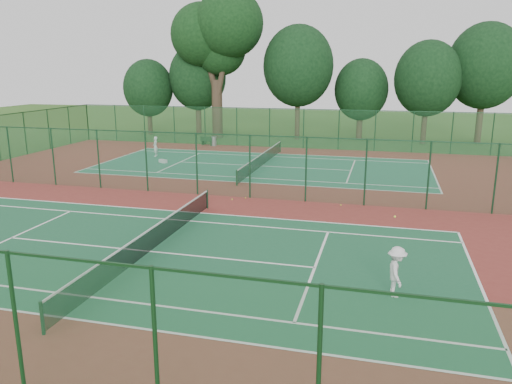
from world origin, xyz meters
TOP-DOWN VIEW (x-y plane):
  - ground at (0.00, 0.00)m, footprint 120.00×120.00m
  - red_pad at (0.00, 0.00)m, footprint 40.00×36.00m
  - court_near at (0.00, -9.00)m, footprint 23.77×10.97m
  - court_far at (0.00, 9.00)m, footprint 23.77×10.97m
  - fence_north at (0.00, 18.00)m, footprint 40.00×0.09m
  - fence_divider at (0.00, 0.00)m, footprint 40.00×0.09m
  - tennis_net_near at (0.00, -9.00)m, footprint 0.10×12.90m
  - tennis_net_far at (0.00, 9.00)m, footprint 0.10×12.90m
  - player_near at (9.15, -10.63)m, footprint 0.75×1.12m
  - player_far at (-9.31, 10.82)m, footprint 0.49×0.65m
  - trash_bin at (-6.62, 17.34)m, footprint 0.62×0.62m
  - bench at (-7.33, 17.41)m, footprint 1.37×0.79m
  - kit_bag at (-7.53, 8.36)m, footprint 0.74×0.52m
  - stray_ball_a at (0.72, -0.70)m, footprint 0.07×0.07m
  - stray_ball_b at (6.54, -0.39)m, footprint 0.07×0.07m
  - stray_ball_c at (1.35, -0.22)m, footprint 0.07×0.07m
  - big_tree at (-7.95, 22.78)m, footprint 9.38×6.87m
  - evergreen_row at (0.50, 24.25)m, footprint 39.00×5.00m

SIDE VIEW (x-z plane):
  - ground at x=0.00m, z-range 0.00..0.00m
  - evergreen_row at x=0.50m, z-range -6.00..6.00m
  - red_pad at x=0.00m, z-range 0.00..0.01m
  - court_near at x=0.00m, z-range 0.01..0.02m
  - court_far at x=0.00m, z-range 0.01..0.02m
  - stray_ball_a at x=0.72m, z-range 0.01..0.08m
  - stray_ball_c at x=1.35m, z-range 0.01..0.08m
  - stray_ball_b at x=6.54m, z-range 0.01..0.08m
  - kit_bag at x=-7.53m, z-range 0.01..0.27m
  - bench at x=-7.33m, z-range 0.02..0.84m
  - trash_bin at x=-6.62m, z-range 0.01..0.87m
  - tennis_net_near at x=0.00m, z-range 0.06..1.03m
  - tennis_net_far at x=0.00m, z-range 0.06..1.03m
  - player_far at x=-9.31m, z-range 0.02..1.61m
  - player_near at x=9.15m, z-range 0.02..1.64m
  - fence_north at x=0.00m, z-range 0.01..3.51m
  - fence_divider at x=0.00m, z-range 0.01..3.51m
  - big_tree at x=-7.95m, z-range 3.00..17.41m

